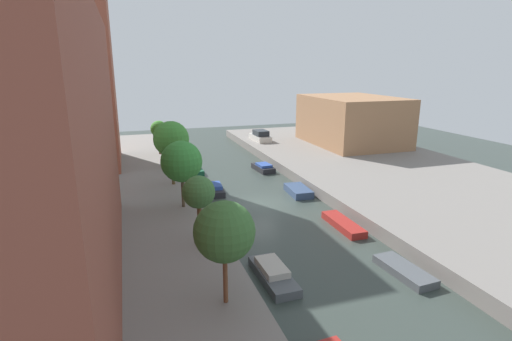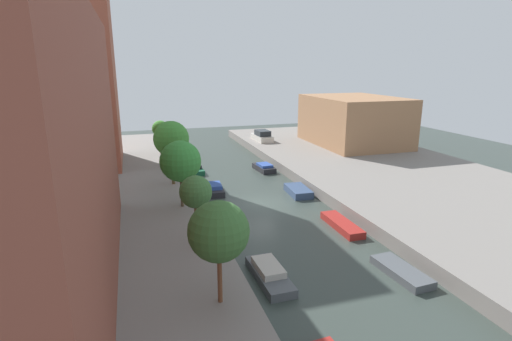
# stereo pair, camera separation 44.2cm
# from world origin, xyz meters

# --- Properties ---
(ground_plane) EXTENTS (84.00, 84.00, 0.00)m
(ground_plane) POSITION_xyz_m (0.00, 0.00, 0.00)
(ground_plane) COLOR #333D38
(quay_left) EXTENTS (20.00, 64.00, 1.00)m
(quay_left) POSITION_xyz_m (-15.00, 0.00, 0.50)
(quay_left) COLOR gray
(quay_left) RESTS_ON ground_plane
(quay_right) EXTENTS (20.00, 64.00, 1.00)m
(quay_right) POSITION_xyz_m (15.00, 0.00, 0.50)
(quay_right) COLOR gray
(quay_right) RESTS_ON ground_plane
(apartment_tower_far) EXTENTS (10.00, 9.89, 20.85)m
(apartment_tower_far) POSITION_xyz_m (-16.00, 14.31, 11.42)
(apartment_tower_far) COLOR brown
(apartment_tower_far) RESTS_ON quay_left
(low_block_right) EXTENTS (10.00, 13.43, 6.15)m
(low_block_right) POSITION_xyz_m (18.00, 16.00, 4.07)
(low_block_right) COLOR #9E704C
(low_block_right) RESTS_ON quay_right
(street_tree_0) EXTENTS (2.65, 2.65, 4.69)m
(street_tree_0) POSITION_xyz_m (-6.62, -14.36, 4.35)
(street_tree_0) COLOR brown
(street_tree_0) RESTS_ON quay_left
(street_tree_1) EXTENTS (1.87, 1.87, 4.17)m
(street_tree_1) POSITION_xyz_m (-6.62, -8.29, 4.18)
(street_tree_1) COLOR brown
(street_tree_1) RESTS_ON quay_left
(street_tree_2) EXTENTS (3.00, 3.00, 4.93)m
(street_tree_2) POSITION_xyz_m (-6.62, -1.48, 4.42)
(street_tree_2) COLOR brown
(street_tree_2) RESTS_ON quay_left
(street_tree_3) EXTENTS (3.05, 3.05, 5.55)m
(street_tree_3) POSITION_xyz_m (-6.62, 4.56, 5.00)
(street_tree_3) COLOR brown
(street_tree_3) RESTS_ON quay_left
(street_tree_4) EXTENTS (2.20, 2.20, 4.36)m
(street_tree_4) POSITION_xyz_m (-6.62, 10.95, 4.22)
(street_tree_4) COLOR brown
(street_tree_4) RESTS_ON quay_left
(street_tree_5) EXTENTS (1.91, 1.91, 3.91)m
(street_tree_5) POSITION_xyz_m (-6.62, 17.43, 3.89)
(street_tree_5) COLOR brown
(street_tree_5) RESTS_ON quay_left
(parked_car) EXTENTS (1.99, 4.47, 1.48)m
(parked_car) POSITION_xyz_m (7.25, 21.64, 1.61)
(parked_car) COLOR beige
(parked_car) RESTS_ON quay_right
(moored_boat_left_1) EXTENTS (1.52, 4.28, 0.83)m
(moored_boat_left_1) POSITION_xyz_m (-3.35, -11.62, 0.34)
(moored_boat_left_1) COLOR #4C5156
(moored_boat_left_1) RESTS_ON ground_plane
(moored_boat_left_2) EXTENTS (1.36, 4.34, 0.46)m
(moored_boat_left_2) POSITION_xyz_m (-3.57, -3.73, 0.23)
(moored_boat_left_2) COLOR maroon
(moored_boat_left_2) RESTS_ON ground_plane
(moored_boat_left_3) EXTENTS (1.91, 3.55, 0.86)m
(moored_boat_left_3) POSITION_xyz_m (-3.25, 3.95, 0.36)
(moored_boat_left_3) COLOR #232328
(moored_boat_left_3) RESTS_ON ground_plane
(moored_boat_left_4) EXTENTS (1.88, 4.37, 0.88)m
(moored_boat_left_4) POSITION_xyz_m (-3.83, 11.84, 0.37)
(moored_boat_left_4) COLOR #195638
(moored_boat_left_4) RESTS_ON ground_plane
(moored_boat_left_5) EXTENTS (1.44, 3.34, 0.50)m
(moored_boat_left_5) POSITION_xyz_m (-3.80, 20.21, 0.25)
(moored_boat_left_5) COLOR #195638
(moored_boat_left_5) RESTS_ON ground_plane
(moored_boat_right_1) EXTENTS (1.65, 3.77, 0.45)m
(moored_boat_right_1) POSITION_xyz_m (3.69, -13.39, 0.22)
(moored_boat_right_1) COLOR #4C5156
(moored_boat_right_1) RESTS_ON ground_plane
(moored_boat_right_2) EXTENTS (1.28, 4.37, 0.51)m
(moored_boat_right_2) POSITION_xyz_m (3.83, -6.60, 0.25)
(moored_boat_right_2) COLOR maroon
(moored_boat_right_2) RESTS_ON ground_plane
(moored_boat_right_3) EXTENTS (1.86, 3.42, 0.62)m
(moored_boat_right_3) POSITION_xyz_m (3.89, 1.27, 0.31)
(moored_boat_right_3) COLOR #33476B
(moored_boat_right_3) RESTS_ON ground_plane
(moored_boat_right_4) EXTENTS (1.74, 3.48, 0.82)m
(moored_boat_right_4) POSITION_xyz_m (3.59, 9.89, 0.35)
(moored_boat_right_4) COLOR #232328
(moored_boat_right_4) RESTS_ON ground_plane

